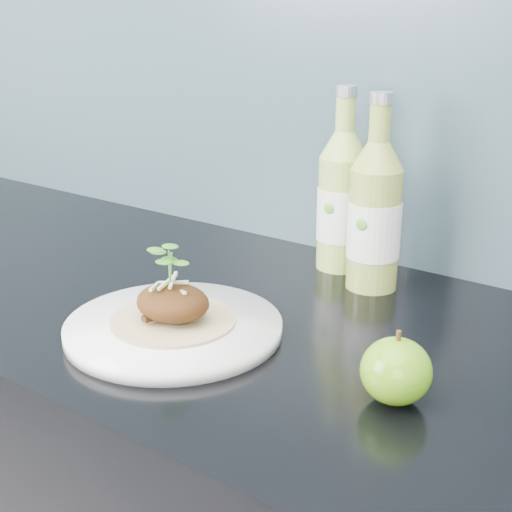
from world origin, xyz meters
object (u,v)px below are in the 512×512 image
object	(u,v)px
green_apple	(396,371)
cider_bottle_right	(375,217)
cider_bottle_left	(342,201)
dinner_plate	(174,328)

from	to	relation	value
green_apple	cider_bottle_right	distance (m)	0.32
cider_bottle_right	cider_bottle_left	bearing A→B (deg)	163.30
green_apple	cider_bottle_right	size ratio (longest dim) A/B	0.35
green_apple	cider_bottle_left	bearing A→B (deg)	128.22
dinner_plate	cider_bottle_left	size ratio (longest dim) A/B	1.01
dinner_plate	cider_bottle_left	xyz separation A→B (m)	(0.04, 0.33, 0.10)
green_apple	cider_bottle_left	xyz separation A→B (m)	(-0.25, 0.31, 0.07)
dinner_plate	cider_bottle_left	world-z (taller)	cider_bottle_left
green_apple	dinner_plate	bearing A→B (deg)	-176.86
green_apple	cider_bottle_left	distance (m)	0.40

